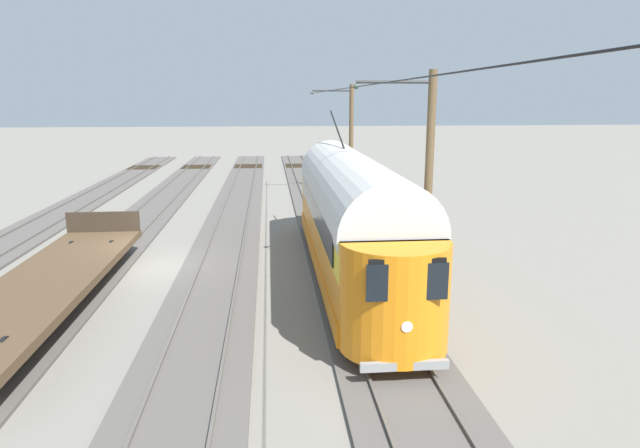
# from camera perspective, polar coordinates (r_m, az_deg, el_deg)

# --- Properties ---
(ground_plane) EXTENTS (220.00, 220.00, 0.00)m
(ground_plane) POSITION_cam_1_polar(r_m,az_deg,el_deg) (21.22, -16.65, -4.41)
(ground_plane) COLOR gray
(track_streetcar_siding) EXTENTS (2.80, 80.00, 0.18)m
(track_streetcar_siding) POSITION_cam_1_polar(r_m,az_deg,el_deg) (21.27, 2.46, -3.67)
(track_streetcar_siding) COLOR #56514C
(track_streetcar_siding) RESTS_ON ground
(track_adjacent_siding) EXTENTS (2.80, 80.00, 0.18)m
(track_adjacent_siding) POSITION_cam_1_polar(r_m,az_deg,el_deg) (21.16, -10.25, -3.96)
(track_adjacent_siding) COLOR #56514C
(track_adjacent_siding) RESTS_ON ground
(track_third_siding) EXTENTS (2.80, 80.00, 0.18)m
(track_third_siding) POSITION_cam_1_polar(r_m,az_deg,el_deg) (22.08, -22.49, -4.05)
(track_third_siding) COLOR #56514C
(track_third_siding) RESTS_ON ground
(vintage_streetcar) EXTENTS (2.65, 15.75, 5.45)m
(vintage_streetcar) POSITION_cam_1_polar(r_m,az_deg,el_deg) (18.92, 3.29, 1.10)
(vintage_streetcar) COLOR orange
(vintage_streetcar) RESTS_ON ground
(flatcar_adjacent) EXTENTS (2.80, 12.12, 1.60)m
(flatcar_adjacent) POSITION_cam_1_polar(r_m,az_deg,el_deg) (18.14, -26.44, -5.33)
(flatcar_adjacent) COLOR brown
(flatcar_adjacent) RESTS_ON ground
(catenary_pole_foreground) EXTENTS (2.71, 0.28, 7.04)m
(catenary_pole_foreground) POSITION_cam_1_polar(r_m,az_deg,el_deg) (35.54, 3.15, 8.91)
(catenary_pole_foreground) COLOR brown
(catenary_pole_foreground) RESTS_ON ground
(catenary_pole_mid_near) EXTENTS (2.71, 0.28, 7.04)m
(catenary_pole_mid_near) POSITION_cam_1_polar(r_m,az_deg,el_deg) (18.60, 11.06, 5.12)
(catenary_pole_mid_near) COLOR brown
(catenary_pole_mid_near) RESTS_ON ground
(overhead_wire_run) EXTENTS (2.51, 38.77, 0.18)m
(overhead_wire_run) POSITION_cam_1_polar(r_m,az_deg,el_deg) (18.60, 3.59, 14.05)
(overhead_wire_run) COLOR black
(overhead_wire_run) RESTS_ON ground
(switch_stand) EXTENTS (0.50, 0.30, 1.24)m
(switch_stand) POSITION_cam_1_polar(r_m,az_deg,el_deg) (31.96, 2.84, 3.11)
(switch_stand) COLOR black
(switch_stand) RESTS_ON ground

